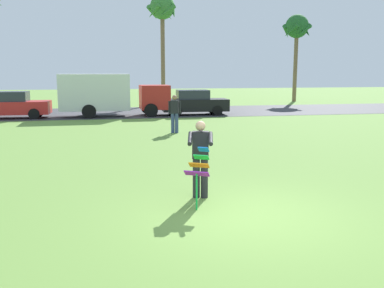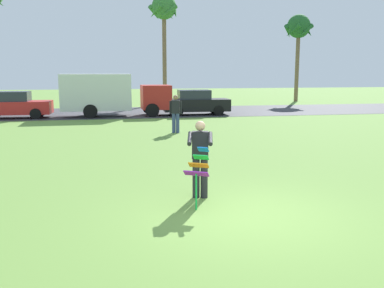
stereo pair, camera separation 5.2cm
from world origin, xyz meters
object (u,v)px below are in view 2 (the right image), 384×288
parked_car_red (14,105)px  parked_car_black (196,103)px  palm_tree_right_near (164,12)px  person_walker_near (176,113)px  person_kite_flyer (200,156)px  kite_held (199,168)px  parked_truck_red_cab (110,94)px  palm_tree_centre_far (299,30)px

parked_car_red → parked_car_black: same height
palm_tree_right_near → person_walker_near: palm_tree_right_near is taller
person_kite_flyer → parked_car_black: 18.18m
person_kite_flyer → parked_car_black: bearing=79.4°
kite_held → person_walker_near: size_ratio=0.71×
person_kite_flyer → parked_car_black: (3.35, 17.87, -0.18)m
person_kite_flyer → parked_car_red: 19.46m
kite_held → palm_tree_right_near: 29.92m
person_kite_flyer → person_walker_near: (0.91, 10.07, -0.02)m
person_kite_flyer → parked_car_red: size_ratio=0.41×
parked_car_red → parked_truck_red_cab: 5.66m
person_kite_flyer → person_walker_near: same height
person_kite_flyer → person_walker_near: size_ratio=1.00×
kite_held → palm_tree_centre_far: size_ratio=0.16×
parked_truck_red_cab → person_walker_near: 8.37m
parked_car_red → parked_truck_red_cab: size_ratio=0.62×
person_walker_near → person_kite_flyer: bearing=-95.2°
parked_car_red → palm_tree_centre_far: bearing=24.5°
parked_car_red → person_kite_flyer: bearing=-66.6°
parked_car_red → person_walker_near: size_ratio=2.44×
parked_car_red → person_walker_near: bearing=-42.1°
parked_car_red → parked_car_black: size_ratio=1.00×
parked_truck_red_cab → parked_car_black: parked_truck_red_cab is taller
palm_tree_right_near → parked_truck_red_cab: bearing=-114.1°
palm_tree_centre_far → palm_tree_right_near: bearing=179.2°
person_kite_flyer → parked_car_black: person_kite_flyer is taller
parked_truck_red_cab → person_walker_near: size_ratio=3.90×
parked_truck_red_cab → person_walker_near: (3.00, -7.80, -0.48)m
person_kite_flyer → palm_tree_right_near: (2.59, 28.32, 6.81)m
palm_tree_right_near → parked_car_black: bearing=-85.8°
person_walker_near → palm_tree_centre_far: bearing=52.4°
parked_car_red → palm_tree_right_near: (10.31, 10.45, 6.98)m
palm_tree_centre_far → person_walker_near: size_ratio=4.53×
person_kite_flyer → parked_truck_red_cab: size_ratio=0.26×
person_kite_flyer → parked_car_black: size_ratio=0.41×
kite_held → parked_car_red: 20.01m
person_kite_flyer → palm_tree_centre_far: size_ratio=0.22×
kite_held → parked_car_red: (-7.55, 18.53, -0.07)m
person_kite_flyer → parked_truck_red_cab: 18.00m
palm_tree_centre_far → kite_held: bearing=-117.5°
kite_held → parked_truck_red_cab: parked_truck_red_cab is taller
palm_tree_centre_far → person_walker_near: bearing=-127.6°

